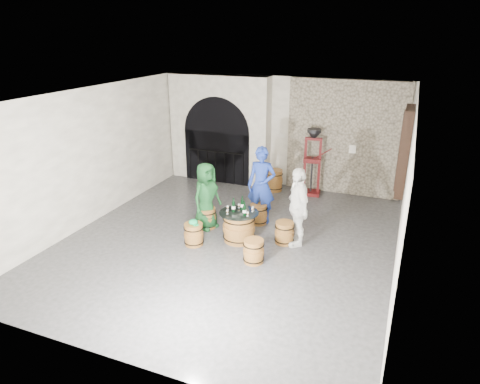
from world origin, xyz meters
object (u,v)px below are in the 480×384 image
at_px(barrel_stool_far, 259,214).
at_px(barrel_stool_near_right, 254,251).
at_px(wine_bottle_right, 242,204).
at_px(wine_bottle_left, 234,206).
at_px(person_blue, 261,185).
at_px(barrel_table, 239,226).
at_px(barrel_stool_right, 284,233).
at_px(person_white, 298,207).
at_px(corking_press, 313,157).
at_px(barrel_stool_near_left, 194,234).
at_px(wine_bottle_center, 245,210).
at_px(side_barrel, 275,180).
at_px(person_green, 206,196).
at_px(barrel_stool_left, 207,218).

relative_size(barrel_stool_far, barrel_stool_near_right, 1.00).
bearing_deg(wine_bottle_right, wine_bottle_left, -128.32).
distance_m(barrel_stool_near_right, person_blue, 2.10).
xyz_separation_m(barrel_table, barrel_stool_right, (0.97, 0.25, -0.09)).
relative_size(person_blue, person_white, 1.07).
bearing_deg(corking_press, barrel_stool_right, -93.73).
xyz_separation_m(barrel_stool_near_right, barrel_stool_near_left, (-1.47, 0.22, 0.00)).
distance_m(wine_bottle_center, side_barrel, 3.49).
bearing_deg(wine_bottle_right, barrel_stool_near_left, -139.38).
xyz_separation_m(barrel_stool_far, barrel_stool_near_right, (0.53, -1.78, 0.00)).
height_order(barrel_stool_near_right, person_white, person_white).
xyz_separation_m(barrel_stool_near_left, person_white, (2.06, 0.88, 0.63)).
distance_m(barrel_stool_near_right, corking_press, 4.27).
bearing_deg(person_green, wine_bottle_left, -93.99).
bearing_deg(corking_press, barrel_stool_near_left, -119.21).
xyz_separation_m(barrel_table, wine_bottle_center, (0.17, -0.11, 0.47)).
distance_m(barrel_stool_far, person_green, 1.37).
relative_size(barrel_stool_far, side_barrel, 0.79).
relative_size(wine_bottle_center, side_barrel, 0.52).
xyz_separation_m(side_barrel, corking_press, (1.05, 0.07, 0.79)).
bearing_deg(corking_press, wine_bottle_left, -112.07).
distance_m(wine_bottle_center, corking_press, 3.58).
bearing_deg(wine_bottle_center, person_blue, 92.38).
distance_m(barrel_stool_near_left, corking_press, 4.38).
bearing_deg(person_blue, person_green, -146.81).
distance_m(barrel_stool_right, barrel_stool_near_right, 1.09).
distance_m(barrel_stool_right, side_barrel, 3.29).
bearing_deg(barrel_stool_right, barrel_stool_near_left, -155.87).
relative_size(wine_bottle_left, wine_bottle_center, 1.00).
bearing_deg(person_green, barrel_stool_near_right, -106.69).
bearing_deg(barrel_table, wine_bottle_right, 86.15).
height_order(barrel_stool_left, barrel_stool_right, same).
relative_size(barrel_stool_near_right, wine_bottle_right, 1.53).
bearing_deg(person_blue, wine_bottle_right, -99.75).
distance_m(person_green, wine_bottle_right, 0.98).
bearing_deg(side_barrel, barrel_table, -86.24).
bearing_deg(barrel_stool_left, wine_bottle_center, -21.75).
height_order(barrel_stool_near_right, person_green, person_green).
height_order(person_white, wine_bottle_center, person_white).
bearing_deg(person_blue, barrel_stool_right, -49.12).
relative_size(barrel_table, barrel_stool_near_right, 1.76).
xyz_separation_m(barrel_stool_near_right, wine_bottle_right, (-0.62, 0.95, 0.56)).
xyz_separation_m(barrel_stool_near_left, wine_bottle_center, (1.01, 0.45, 0.56)).
xyz_separation_m(barrel_stool_left, wine_bottle_left, (0.82, -0.34, 0.56)).
bearing_deg(wine_bottle_right, barrel_stool_left, 170.11).
height_order(barrel_table, barrel_stool_near_left, barrel_table).
bearing_deg(barrel_stool_near_left, barrel_stool_near_right, -8.64).
relative_size(person_blue, wine_bottle_left, 5.78).
xyz_separation_m(barrel_stool_near_left, wine_bottle_left, (0.71, 0.55, 0.56)).
distance_m(barrel_stool_far, side_barrel, 2.34).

